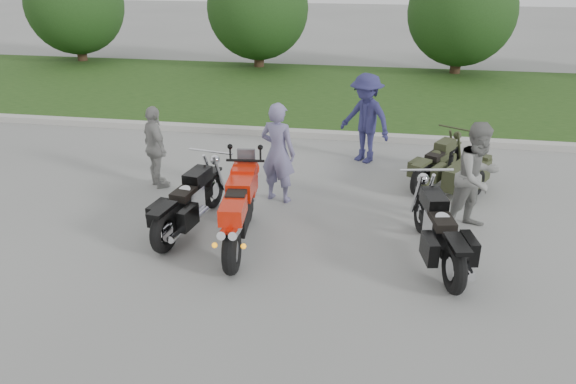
% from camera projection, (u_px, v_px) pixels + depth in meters
% --- Properties ---
extents(ground, '(80.00, 80.00, 0.00)m').
position_uv_depth(ground, '(263.00, 265.00, 8.11)').
color(ground, '#9C9C97').
rests_on(ground, ground).
extents(curb, '(60.00, 0.30, 0.15)m').
position_uv_depth(curb, '(315.00, 134.00, 13.49)').
color(curb, '#B4B1AA').
rests_on(curb, ground).
extents(grass_strip, '(60.00, 8.00, 0.14)m').
position_uv_depth(grass_strip, '(331.00, 93.00, 17.24)').
color(grass_strip, '#3A5D20').
rests_on(grass_strip, ground).
extents(tree_far_left, '(3.60, 3.60, 4.00)m').
position_uv_depth(tree_far_left, '(75.00, 5.00, 20.93)').
color(tree_far_left, '#3F2B1C').
rests_on(tree_far_left, ground).
extents(tree_mid_left, '(3.60, 3.60, 4.00)m').
position_uv_depth(tree_mid_left, '(258.00, 8.00, 19.86)').
color(tree_mid_left, '#3F2B1C').
rests_on(tree_mid_left, ground).
extents(tree_mid_right, '(3.60, 3.60, 4.00)m').
position_uv_depth(tree_mid_right, '(462.00, 12.00, 18.79)').
color(tree_mid_right, '#3F2B1C').
rests_on(tree_mid_right, ground).
extents(sportbike_red, '(0.51, 2.26, 1.07)m').
position_uv_depth(sportbike_red, '(239.00, 210.00, 8.35)').
color(sportbike_red, black).
rests_on(sportbike_red, ground).
extents(cruiser_left, '(0.55, 2.30, 0.89)m').
position_uv_depth(cruiser_left, '(188.00, 205.00, 8.92)').
color(cruiser_left, black).
rests_on(cruiser_left, ground).
extents(cruiser_right, '(0.71, 2.36, 0.92)m').
position_uv_depth(cruiser_right, '(440.00, 234.00, 7.99)').
color(cruiser_right, black).
rests_on(cruiser_right, ground).
extents(cruiser_sidecar, '(1.56, 1.92, 0.79)m').
position_uv_depth(cruiser_sidecar, '(454.00, 171.00, 10.49)').
color(cruiser_sidecar, black).
rests_on(cruiser_sidecar, ground).
extents(person_stripe, '(0.76, 0.61, 1.80)m').
position_uv_depth(person_stripe, '(278.00, 153.00, 9.84)').
color(person_stripe, slate).
rests_on(person_stripe, ground).
extents(person_grey, '(1.10, 1.07, 1.78)m').
position_uv_depth(person_grey, '(477.00, 177.00, 8.83)').
color(person_grey, gray).
rests_on(person_grey, ground).
extents(person_denim, '(1.39, 1.27, 1.87)m').
position_uv_depth(person_denim, '(366.00, 119.00, 11.66)').
color(person_denim, navy).
rests_on(person_denim, ground).
extents(person_back, '(0.90, 0.94, 1.57)m').
position_uv_depth(person_back, '(156.00, 147.00, 10.45)').
color(person_back, gray).
rests_on(person_back, ground).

